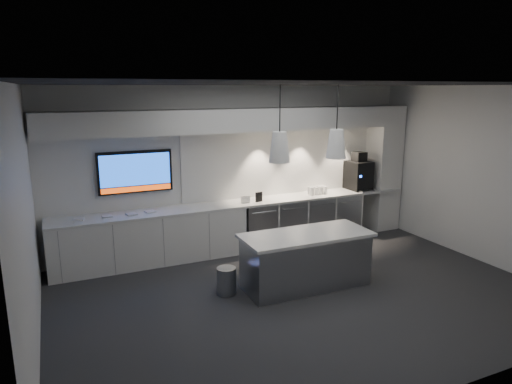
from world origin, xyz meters
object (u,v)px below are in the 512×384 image
island (306,260)px  bin (226,281)px  coffee_machine (359,174)px  wall_tv (135,172)px

island → bin: (-1.19, 0.24, -0.22)m
bin → coffee_machine: 4.10m
coffee_machine → wall_tv: bearing=175.0°
wall_tv → bin: size_ratio=3.13×
wall_tv → bin: 2.55m
wall_tv → bin: wall_tv is taller
wall_tv → bin: (0.89, -1.96, -1.36)m
coffee_machine → island: bearing=-142.5°
island → coffee_machine: size_ratio=2.54×
wall_tv → bin: bearing=-65.6°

